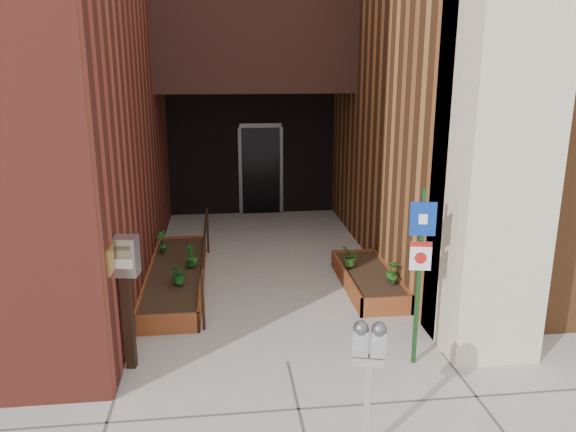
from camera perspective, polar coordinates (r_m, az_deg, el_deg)
name	(u,v)px	position (r m, az deg, el deg)	size (l,w,h in m)	color
ground	(288,362)	(7.20, -0.05, -14.59)	(80.00, 80.00, 0.00)	#9E9991
planter_left	(176,278)	(9.58, -11.28, -6.15)	(0.90, 3.60, 0.30)	brown
planter_right	(368,280)	(9.38, 8.16, -6.48)	(0.80, 2.20, 0.30)	brown
handrail	(205,242)	(9.30, -8.43, -2.66)	(0.04, 3.34, 0.90)	black
parking_meter	(369,353)	(5.27, 8.24, -13.59)	(0.32, 0.18, 1.37)	#B3B3B6
sign_post	(420,259)	(6.80, 13.27, -4.31)	(0.30, 0.10, 2.21)	#153A15
payment_dropbox	(125,275)	(6.85, -16.23, -5.75)	(0.36, 0.29, 1.66)	black
shrub_left_a	(179,272)	(8.83, -11.03, -5.63)	(0.32, 0.32, 0.35)	#1A5E1D
shrub_left_b	(190,256)	(9.53, -9.95, -4.03)	(0.19, 0.19, 0.35)	#1A5C1D
shrub_left_c	(192,256)	(9.56, -9.75, -3.98)	(0.19, 0.19, 0.34)	#265919
shrub_left_d	(162,241)	(10.32, -12.69, -2.50)	(0.21, 0.21, 0.40)	#1A5D1F
shrub_right_a	(391,271)	(8.97, 10.45, -5.47)	(0.16, 0.16, 0.29)	#215217
shrub_right_b	(394,272)	(8.82, 10.76, -5.60)	(0.19, 0.19, 0.37)	#245B1A
shrub_right_c	(351,256)	(9.42, 6.39, -4.09)	(0.32, 0.32, 0.35)	#285A19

